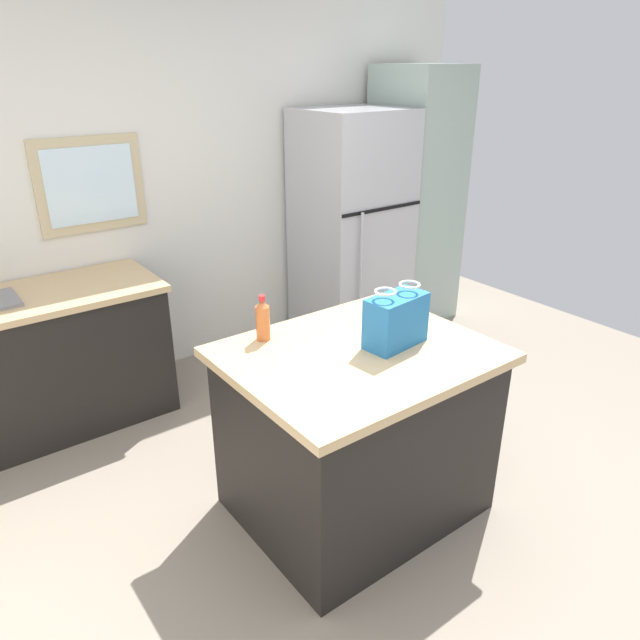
# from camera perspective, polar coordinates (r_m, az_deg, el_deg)

# --- Properties ---
(ground) EXTENTS (6.50, 6.50, 0.00)m
(ground) POSITION_cam_1_polar(r_m,az_deg,el_deg) (3.14, 5.50, -19.25)
(ground) COLOR gray
(back_wall) EXTENTS (5.41, 0.13, 2.65)m
(back_wall) POSITION_cam_1_polar(r_m,az_deg,el_deg) (4.37, -15.22, 12.25)
(back_wall) COLOR silver
(back_wall) RESTS_ON ground
(kitchen_island) EXTENTS (1.20, 0.98, 0.90)m
(kitchen_island) POSITION_cam_1_polar(r_m,az_deg,el_deg) (2.98, 3.53, -10.67)
(kitchen_island) COLOR black
(kitchen_island) RESTS_ON ground
(refrigerator) EXTENTS (0.79, 0.74, 1.82)m
(refrigerator) POSITION_cam_1_polar(r_m,az_deg,el_deg) (4.80, 3.06, 8.90)
(refrigerator) COLOR #B7B7BC
(refrigerator) RESTS_ON ground
(tall_cabinet) EXTENTS (0.58, 0.67, 2.12)m
(tall_cabinet) POSITION_cam_1_polar(r_m,az_deg,el_deg) (5.24, 9.16, 11.58)
(tall_cabinet) COLOR #9EB2A8
(tall_cabinet) RESTS_ON ground
(sink_counter) EXTENTS (1.54, 0.68, 1.07)m
(sink_counter) POSITION_cam_1_polar(r_m,az_deg,el_deg) (4.00, -25.75, -3.76)
(sink_counter) COLOR black
(sink_counter) RESTS_ON ground
(shopping_bag) EXTENTS (0.32, 0.19, 0.29)m
(shopping_bag) POSITION_cam_1_polar(r_m,az_deg,el_deg) (2.78, 7.35, 0.00)
(shopping_bag) COLOR #236BAD
(shopping_bag) RESTS_ON kitchen_island
(small_box) EXTENTS (0.18, 0.13, 0.08)m
(small_box) POSITION_cam_1_polar(r_m,az_deg,el_deg) (3.14, 7.73, 1.18)
(small_box) COLOR #388E66
(small_box) RESTS_ON kitchen_island
(bottle) EXTENTS (0.07, 0.07, 0.23)m
(bottle) POSITION_cam_1_polar(r_m,az_deg,el_deg) (2.83, -5.55, -0.00)
(bottle) COLOR #C66633
(bottle) RESTS_ON kitchen_island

